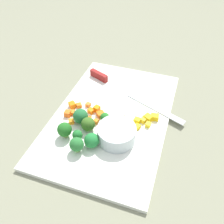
{
  "coord_description": "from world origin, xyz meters",
  "views": [
    {
      "loc": [
        -0.47,
        -0.16,
        0.49
      ],
      "look_at": [
        0.0,
        0.0,
        0.02
      ],
      "focal_mm": 38.13,
      "sensor_mm": 36.0,
      "label": 1
    }
  ],
  "objects": [
    {
      "name": "broccoli_floret_2",
      "position": [
        -0.15,
        0.04,
        0.04
      ],
      "size": [
        0.04,
        0.04,
        0.04
      ],
      "color": "#87B857",
      "rests_on": "cutting_board"
    },
    {
      "name": "carrot_dice_5",
      "position": [
        0.0,
        0.05,
        0.02
      ],
      "size": [
        0.02,
        0.02,
        0.02
      ],
      "primitive_type": "cube",
      "rotation": [
        0.0,
        0.0,
        1.31
      ],
      "color": "orange",
      "rests_on": "cutting_board"
    },
    {
      "name": "pepper_dice_6",
      "position": [
        -0.02,
        -0.04,
        0.02
      ],
      "size": [
        0.02,
        0.02,
        0.02
      ],
      "primitive_type": "cube",
      "rotation": [
        0.0,
        0.0,
        0.26
      ],
      "color": "yellow",
      "rests_on": "cutting_board"
    },
    {
      "name": "carrot_dice_10",
      "position": [
        0.01,
        0.08,
        0.02
      ],
      "size": [
        0.01,
        0.01,
        0.01
      ],
      "primitive_type": "cube",
      "rotation": [
        0.0,
        0.0,
        1.47
      ],
      "color": "orange",
      "rests_on": "cutting_board"
    },
    {
      "name": "carrot_dice_12",
      "position": [
        -0.01,
        0.12,
        0.02
      ],
      "size": [
        0.03,
        0.03,
        0.02
      ],
      "primitive_type": "cube",
      "rotation": [
        0.0,
        0.0,
        2.47
      ],
      "color": "orange",
      "rests_on": "cutting_board"
    },
    {
      "name": "carrot_dice_0",
      "position": [
        -0.03,
        0.11,
        0.02
      ],
      "size": [
        0.02,
        0.02,
        0.01
      ],
      "primitive_type": "cube",
      "rotation": [
        0.0,
        0.0,
        0.13
      ],
      "color": "orange",
      "rests_on": "cutting_board"
    },
    {
      "name": "chef_knife",
      "position": [
        0.13,
        0.03,
        0.02
      ],
      "size": [
        0.15,
        0.34,
        0.02
      ],
      "rotation": [
        0.0,
        0.0,
        4.32
      ],
      "color": "silver",
      "rests_on": "cutting_board"
    },
    {
      "name": "broccoli_floret_0",
      "position": [
        -0.12,
        0.05,
        0.03
      ],
      "size": [
        0.03,
        0.03,
        0.03
      ],
      "color": "#87BA5D",
      "rests_on": "cutting_board"
    },
    {
      "name": "pepper_dice_5",
      "position": [
        0.01,
        -0.1,
        0.02
      ],
      "size": [
        0.03,
        0.03,
        0.02
      ],
      "primitive_type": "cube",
      "rotation": [
        0.0,
        0.0,
        1.09
      ],
      "color": "yellow",
      "rests_on": "cutting_board"
    },
    {
      "name": "carrot_dice_2",
      "position": [
        -0.0,
        0.1,
        0.02
      ],
      "size": [
        0.02,
        0.02,
        0.01
      ],
      "primitive_type": "cube",
      "rotation": [
        0.0,
        0.0,
        2.25
      ],
      "color": "orange",
      "rests_on": "cutting_board"
    },
    {
      "name": "carrot_dice_11",
      "position": [
        -0.07,
        0.1,
        0.02
      ],
      "size": [
        0.02,
        0.02,
        0.01
      ],
      "primitive_type": "cube",
      "rotation": [
        0.0,
        0.0,
        2.1
      ],
      "color": "orange",
      "rests_on": "cutting_board"
    },
    {
      "name": "broccoli_floret_4",
      "position": [
        -0.12,
        0.09,
        0.04
      ],
      "size": [
        0.04,
        0.04,
        0.04
      ],
      "color": "#8FAA54",
      "rests_on": "cutting_board"
    },
    {
      "name": "pepper_dice_7",
      "position": [
        -0.01,
        -0.08,
        0.02
      ],
      "size": [
        0.02,
        0.02,
        0.01
      ],
      "primitive_type": "cube",
      "rotation": [
        0.0,
        0.0,
        3.01
      ],
      "color": "yellow",
      "rests_on": "cutting_board"
    },
    {
      "name": "carrot_dice_8",
      "position": [
        -0.02,
        0.03,
        0.02
      ],
      "size": [
        0.03,
        0.03,
        0.01
      ],
      "primitive_type": "cube",
      "rotation": [
        0.0,
        0.0,
        2.37
      ],
      "color": "orange",
      "rests_on": "cutting_board"
    },
    {
      "name": "carrot_dice_9",
      "position": [
        -0.01,
        0.06,
        0.02
      ],
      "size": [
        0.02,
        0.02,
        0.01
      ],
      "primitive_type": "cube",
      "rotation": [
        0.0,
        0.0,
        2.76
      ],
      "color": "orange",
      "rests_on": "cutting_board"
    },
    {
      "name": "pepper_dice_2",
      "position": [
        0.02,
        -0.12,
        0.02
      ],
      "size": [
        0.02,
        0.02,
        0.02
      ],
      "primitive_type": "cube",
      "rotation": [
        0.0,
        0.0,
        1.7
      ],
      "color": "yellow",
      "rests_on": "cutting_board"
    },
    {
      "name": "carrot_dice_3",
      "position": [
        -0.05,
        0.05,
        0.02
      ],
      "size": [
        0.03,
        0.02,
        0.02
      ],
      "primitive_type": "cube",
      "rotation": [
        0.0,
        0.0,
        1.89
      ],
      "color": "orange",
      "rests_on": "cutting_board"
    },
    {
      "name": "broccoli_floret_5",
      "position": [
        -0.06,
        0.07,
        0.03
      ],
      "size": [
        0.04,
        0.04,
        0.04
      ],
      "color": "#8DB260",
      "rests_on": "cutting_board"
    },
    {
      "name": "broccoli_floret_3",
      "position": [
        -0.12,
        0.01,
        0.03
      ],
      "size": [
        0.04,
        0.04,
        0.04
      ],
      "color": "#80C25A",
      "rests_on": "cutting_board"
    },
    {
      "name": "pepper_dice_4",
      "position": [
        -0.01,
        -0.11,
        0.02
      ],
      "size": [
        0.02,
        0.01,
        0.01
      ],
      "primitive_type": "cube",
      "rotation": [
        0.0,
        0.0,
        1.47
      ],
      "color": "yellow",
      "rests_on": "cutting_board"
    },
    {
      "name": "pepper_dice_1",
      "position": [
        -0.03,
        -0.08,
        0.02
      ],
      "size": [
        0.02,
        0.02,
        0.01
      ],
      "primitive_type": "cube",
      "rotation": [
        0.0,
        0.0,
        1.19
      ],
      "color": "yellow",
      "rests_on": "cutting_board"
    },
    {
      "name": "carrot_dice_1",
      "position": [
        -0.05,
        0.08,
        0.02
      ],
      "size": [
        0.02,
        0.02,
        0.02
      ],
      "primitive_type": "cube",
      "rotation": [
        0.0,
        0.0,
        2.49
      ],
      "color": "orange",
      "rests_on": "cutting_board"
    },
    {
      "name": "broccoli_floret_6",
      "position": [
        -0.04,
        0.01,
        0.03
      ],
      "size": [
        0.03,
        0.03,
        0.03
      ],
      "color": "#90BE5E",
      "rests_on": "cutting_board"
    },
    {
      "name": "cutting_board",
      "position": [
        0.0,
        0.0,
        0.01
      ],
      "size": [
        0.49,
        0.32,
        0.01
      ],
      "primitive_type": "cube",
      "color": "white",
      "rests_on": "ground_plane"
    },
    {
      "name": "pepper_dice_3",
      "position": [
        -0.02,
        -0.05,
        0.02
      ],
      "size": [
        0.02,
        0.02,
        0.01
      ],
      "primitive_type": "cube",
      "rotation": [
        0.0,
        0.0,
        1.44
      ],
      "color": "yellow",
      "rests_on": "cutting_board"
    },
    {
      "name": "carrot_dice_4",
      "position": [
        -0.04,
        0.12,
        0.02
      ],
      "size": [
        0.02,
        0.02,
        0.02
      ],
      "primitive_type": "cube",
      "rotation": [
        0.0,
        0.0,
        1.68
      ],
      "color": "orange",
      "rests_on": "cutting_board"
    },
    {
      "name": "prep_bowl",
      "position": [
        -0.08,
        -0.04,
        0.03
      ],
      "size": [
        0.1,
        0.1,
        0.04
      ],
      "primitive_type": "cylinder",
      "color": "#B3C1C0",
      "rests_on": "cutting_board"
    },
    {
      "name": "broccoli_floret_1",
      "position": [
        -0.08,
        0.04,
        0.03
      ],
      "size": [
        0.04,
        0.04,
        0.04
      ],
      "color": "#8DB159",
      "rests_on": "cutting_board"
    },
    {
      "name": "carrot_dice_6",
      "position": [
        -0.04,
        0.09,
        0.02
      ],
      "size": [
        0.02,
        0.02,
        0.01
      ],
      "primitive_type": "cube",
      "rotation": [
        0.0,
        0.0,
        1.08
      ],
      "color": "orange",
      "rests_on": "cutting_board"
    },
    {
      "name": "carrot_dice_7",
      "position": [
        -0.05,
        0.03,
        0.02
      ],
      "size": [
        0.01,
        0.01,
        0.01
      ],
      "primitive_type": "cube",
      "rotation": [
        0.0,
        0.0,
        1.37
      ],
      "color": "orange",
      "rests_on": "cutting_board"
    },
    {
      "name": "pepper_dice_0",
      "position": [
        -0.0,
        -0.09,
        0.02
      ],
      "size": [
        0.02,
        0.02,
        0.01
      ],
      "primitive_type": "cube",
      "rotation": [
        0.0,
        0.0,
        2.8
      ],
      "color": "yellow",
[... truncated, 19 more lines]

